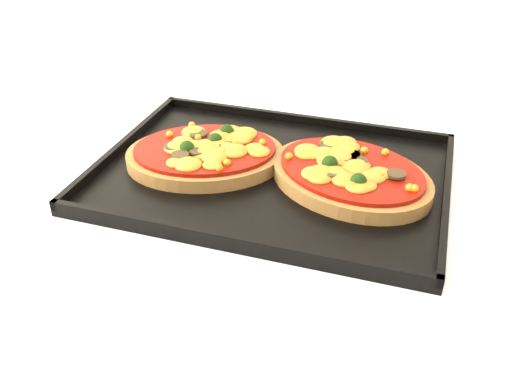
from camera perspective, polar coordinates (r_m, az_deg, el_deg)
The scene contains 3 objects.
baking_tray at distance 0.73m, azimuth 1.61°, elevation 2.05°, with size 0.43×0.32×0.02m, color black.
pizza_left at distance 0.75m, azimuth -5.12°, elevation 3.93°, with size 0.20×0.15×0.03m, color brown, non-canonical shape.
pizza_right at distance 0.71m, azimuth 9.44°, elevation 1.87°, with size 0.21×0.16×0.03m, color brown, non-canonical shape.
Camera 1 is at (0.20, 1.14, 1.29)m, focal length 40.00 mm.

